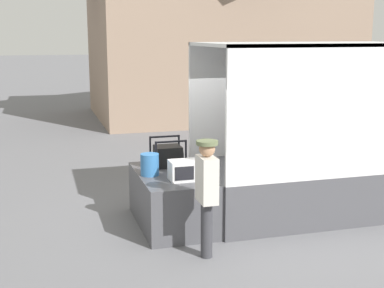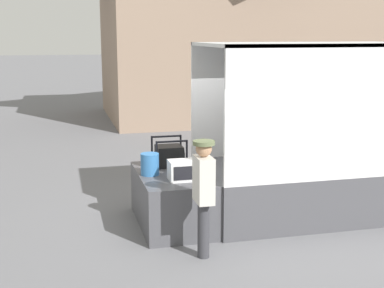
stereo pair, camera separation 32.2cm
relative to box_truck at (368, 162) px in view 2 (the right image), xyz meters
name	(u,v)px [view 2 (the right image)]	position (x,y,z in m)	size (l,w,h in m)	color
ground_plane	(206,221)	(-3.25, 0.00, -0.90)	(160.00, 160.00, 0.00)	slate
box_truck	(368,162)	(0.00, 0.00, 0.00)	(5.82, 2.19, 3.19)	#B2B2B7
tailgate_deck	(173,199)	(-3.86, 0.00, -0.44)	(1.21, 2.08, 0.94)	#4C4C51
microwave	(184,170)	(-3.77, -0.48, 0.20)	(0.50, 0.38, 0.33)	white
portable_generator	(170,155)	(-3.79, 0.53, 0.23)	(0.59, 0.54, 0.53)	black
orange_bucket	(150,164)	(-4.26, -0.01, 0.22)	(0.32, 0.32, 0.38)	#3370B2
worker_person	(204,186)	(-3.71, -1.54, 0.22)	(0.33, 0.44, 1.81)	#38383D
house_backdrop	(230,18)	(1.18, 12.31, 3.06)	(10.46, 6.93, 7.78)	gray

